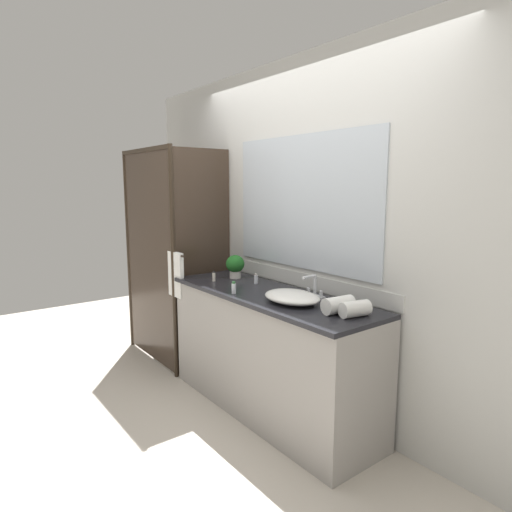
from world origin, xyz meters
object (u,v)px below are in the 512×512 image
(amenity_bottle_lotion, at_px, (214,277))
(rolled_towel_near_edge, at_px, (355,309))
(amenity_bottle_conditioner, at_px, (256,279))
(amenity_bottle_shampoo, at_px, (234,288))
(potted_plant, at_px, (235,265))
(rolled_towel_middle, at_px, (338,305))
(sink_basin, at_px, (292,297))
(faucet, at_px, (314,290))

(amenity_bottle_lotion, xyz_separation_m, rolled_towel_near_edge, (1.33, 0.14, 0.01))
(rolled_towel_near_edge, bearing_deg, amenity_bottle_conditioner, 175.79)
(amenity_bottle_conditioner, distance_m, amenity_bottle_shampoo, 0.36)
(potted_plant, relative_size, rolled_towel_middle, 0.99)
(amenity_bottle_shampoo, bearing_deg, sink_basin, 21.41)
(amenity_bottle_shampoo, distance_m, rolled_towel_near_edge, 0.93)
(faucet, distance_m, amenity_bottle_lotion, 0.91)
(faucet, xyz_separation_m, amenity_bottle_lotion, (-0.87, -0.27, -0.01))
(amenity_bottle_conditioner, height_order, rolled_towel_middle, rolled_towel_middle)
(amenity_bottle_conditioner, bearing_deg, amenity_bottle_lotion, -141.30)
(potted_plant, relative_size, rolled_towel_near_edge, 1.08)
(amenity_bottle_shampoo, distance_m, amenity_bottle_lotion, 0.45)
(amenity_bottle_shampoo, bearing_deg, amenity_bottle_conditioner, 116.50)
(sink_basin, bearing_deg, rolled_towel_middle, 8.26)
(faucet, bearing_deg, amenity_bottle_conditioner, -175.33)
(potted_plant, relative_size, amenity_bottle_shampoo, 2.19)
(sink_basin, height_order, potted_plant, potted_plant)
(potted_plant, height_order, amenity_bottle_shampoo, potted_plant)
(rolled_towel_near_edge, bearing_deg, sink_basin, -171.03)
(amenity_bottle_conditioner, bearing_deg, sink_basin, -14.39)
(rolled_towel_near_edge, relative_size, rolled_towel_middle, 0.92)
(amenity_bottle_conditioner, relative_size, amenity_bottle_shampoo, 0.92)
(amenity_bottle_shampoo, bearing_deg, potted_plant, 144.20)
(amenity_bottle_shampoo, distance_m, rolled_towel_middle, 0.82)
(faucet, distance_m, rolled_towel_near_edge, 0.49)
(amenity_bottle_lotion, relative_size, rolled_towel_middle, 0.42)
(sink_basin, distance_m, amenity_bottle_lotion, 0.87)
(rolled_towel_near_edge, bearing_deg, amenity_bottle_lotion, -173.99)
(rolled_towel_middle, bearing_deg, amenity_bottle_lotion, -174.47)
(sink_basin, xyz_separation_m, faucet, (-0.00, 0.20, 0.02))
(potted_plant, height_order, amenity_bottle_conditioner, potted_plant)
(amenity_bottle_lotion, bearing_deg, amenity_bottle_conditioner, 38.70)
(potted_plant, height_order, rolled_towel_near_edge, potted_plant)
(potted_plant, xyz_separation_m, amenity_bottle_shampoo, (0.43, -0.31, -0.07))
(rolled_towel_middle, bearing_deg, amenity_bottle_shampoo, -164.35)
(amenity_bottle_lotion, bearing_deg, sink_basin, 4.40)
(sink_basin, distance_m, amenity_bottle_conditioner, 0.61)
(faucet, distance_m, amenity_bottle_conditioner, 0.59)
(amenity_bottle_shampoo, xyz_separation_m, rolled_towel_middle, (0.79, 0.22, 0.01))
(rolled_towel_middle, bearing_deg, faucet, 157.49)
(amenity_bottle_shampoo, height_order, amenity_bottle_lotion, amenity_bottle_shampoo)
(amenity_bottle_shampoo, relative_size, amenity_bottle_lotion, 1.08)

